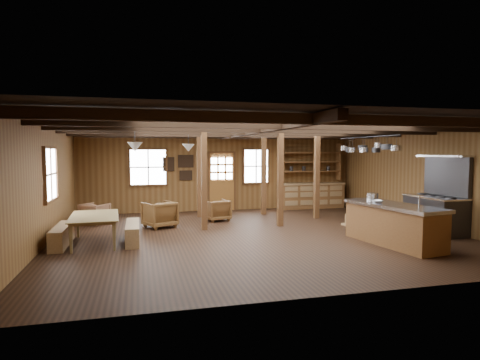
% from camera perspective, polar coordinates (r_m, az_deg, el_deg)
% --- Properties ---
extents(room, '(10.04, 9.04, 2.84)m').
position_cam_1_polar(room, '(10.24, 2.41, -0.07)').
color(room, black).
rests_on(room, ground).
extents(ceiling_joists, '(9.80, 8.82, 0.18)m').
position_cam_1_polar(ceiling_joists, '(10.40, 2.15, 7.05)').
color(ceiling_joists, black).
rests_on(ceiling_joists, ceiling).
extents(timber_posts, '(3.95, 2.35, 2.80)m').
position_cam_1_polar(timber_posts, '(12.38, 1.96, 0.63)').
color(timber_posts, '#462614').
rests_on(timber_posts, floor).
extents(back_door, '(1.02, 0.08, 2.15)m').
position_cam_1_polar(back_door, '(14.58, -2.61, -0.91)').
color(back_door, brown).
rests_on(back_door, floor).
extents(window_back_left, '(1.32, 0.06, 1.32)m').
position_cam_1_polar(window_back_left, '(14.26, -12.92, 1.78)').
color(window_back_left, white).
rests_on(window_back_left, wall_back).
extents(window_back_right, '(1.02, 0.06, 1.32)m').
position_cam_1_polar(window_back_right, '(14.87, 2.29, 1.97)').
color(window_back_right, white).
rests_on(window_back_right, wall_back).
extents(window_left, '(0.14, 1.24, 1.32)m').
position_cam_1_polar(window_left, '(10.49, -25.39, 0.74)').
color(window_left, white).
rests_on(window_left, wall_back).
extents(notice_boards, '(1.08, 0.03, 0.90)m').
position_cam_1_polar(notice_boards, '(14.32, -8.51, 2.01)').
color(notice_boards, silver).
rests_on(notice_boards, wall_back).
extents(back_counter, '(2.55, 0.60, 2.45)m').
position_cam_1_polar(back_counter, '(15.43, 10.05, -1.74)').
color(back_counter, brown).
rests_on(back_counter, floor).
extents(pendant_lamps, '(1.86, 2.36, 0.66)m').
position_cam_1_polar(pendant_lamps, '(10.80, -10.68, 4.59)').
color(pendant_lamps, '#2E2E31').
rests_on(pendant_lamps, ceiling).
extents(pot_rack, '(0.41, 3.00, 0.46)m').
position_cam_1_polar(pot_rack, '(11.87, 17.59, 4.39)').
color(pot_rack, '#2E2E31').
rests_on(pot_rack, ceiling).
extents(kitchen_island, '(1.24, 2.60, 1.20)m').
position_cam_1_polar(kitchen_island, '(9.90, 20.98, -5.85)').
color(kitchen_island, brown).
rests_on(kitchen_island, floor).
extents(step_stool, '(0.47, 0.40, 0.35)m').
position_cam_1_polar(step_stool, '(11.97, 15.73, -5.52)').
color(step_stool, olive).
rests_on(step_stool, floor).
extents(commercial_range, '(0.85, 1.66, 2.05)m').
position_cam_1_polar(commercial_range, '(11.72, 26.22, -3.62)').
color(commercial_range, '#2E2E31').
rests_on(commercial_range, floor).
extents(dining_table, '(1.15, 1.94, 0.66)m').
position_cam_1_polar(dining_table, '(9.95, -19.74, -6.63)').
color(dining_table, olive).
rests_on(dining_table, floor).
extents(bench_wall, '(0.30, 1.62, 0.45)m').
position_cam_1_polar(bench_wall, '(10.07, -24.01, -7.25)').
color(bench_wall, olive).
rests_on(bench_wall, floor).
extents(bench_aisle, '(0.30, 1.62, 0.44)m').
position_cam_1_polar(bench_aisle, '(9.92, -15.03, -7.20)').
color(bench_aisle, olive).
rests_on(bench_aisle, floor).
extents(armchair_a, '(1.06, 1.07, 0.74)m').
position_cam_1_polar(armchair_a, '(11.56, -11.37, -4.83)').
color(armchair_a, brown).
rests_on(armchair_a, floor).
extents(armchair_b, '(0.85, 0.87, 0.65)m').
position_cam_1_polar(armchair_b, '(12.46, -3.33, -4.31)').
color(armchair_b, brown).
rests_on(armchair_b, floor).
extents(armchair_c, '(0.94, 0.94, 0.63)m').
position_cam_1_polar(armchair_c, '(12.60, -19.95, -4.52)').
color(armchair_c, '#8F5F41').
rests_on(armchair_c, floor).
extents(counter_pot, '(0.28, 0.28, 0.17)m').
position_cam_1_polar(counter_pot, '(10.55, 18.34, -2.21)').
color(counter_pot, silver).
rests_on(counter_pot, kitchen_island).
extents(bowl, '(0.30, 0.30, 0.06)m').
position_cam_1_polar(bowl, '(9.92, 18.89, -2.90)').
color(bowl, silver).
rests_on(bowl, kitchen_island).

